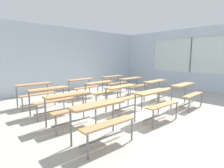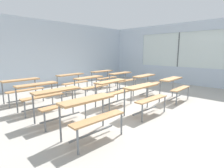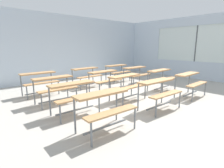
{
  "view_description": "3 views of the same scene",
  "coord_description": "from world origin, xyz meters",
  "px_view_note": "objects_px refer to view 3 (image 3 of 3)",
  "views": [
    {
      "loc": [
        -3.8,
        -3.3,
        1.6
      ],
      "look_at": [
        -0.07,
        0.76,
        0.75
      ],
      "focal_mm": 28.0,
      "sensor_mm": 36.0,
      "label": 1
    },
    {
      "loc": [
        -3.8,
        -3.3,
        1.6
      ],
      "look_at": [
        0.74,
        1.07,
        0.44
      ],
      "focal_mm": 28.0,
      "sensor_mm": 36.0,
      "label": 2
    },
    {
      "loc": [
        -3.8,
        -3.3,
        1.6
      ],
      "look_at": [
        -0.85,
        0.04,
        0.62
      ],
      "focal_mm": 28.0,
      "sensor_mm": 36.0,
      "label": 3
    }
  ],
  "objects_px": {
    "desk_bench_r2c1": "(105,76)",
    "desk_bench_r3c2": "(118,69)",
    "desk_bench_r2c0": "(55,84)",
    "desk_bench_r1c1": "(127,81)",
    "desk_bench_r0c1": "(159,88)",
    "desk_bench_r3c1": "(87,73)",
    "desk_bench_r3c0": "(39,78)",
    "desk_bench_r2c2": "(137,72)",
    "desk_bench_r1c2": "(162,75)",
    "desk_bench_r0c2": "(191,79)",
    "desk_bench_r0c0": "(105,103)",
    "desk_bench_r1c0": "(74,91)"
  },
  "relations": [
    {
      "from": "desk_bench_r2c1",
      "to": "desk_bench_r3c2",
      "type": "bearing_deg",
      "value": 31.6
    },
    {
      "from": "desk_bench_r3c2",
      "to": "desk_bench_r2c0",
      "type": "bearing_deg",
      "value": -162.44
    },
    {
      "from": "desk_bench_r1c1",
      "to": "desk_bench_r0c1",
      "type": "bearing_deg",
      "value": -90.59
    },
    {
      "from": "desk_bench_r1c1",
      "to": "desk_bench_r3c1",
      "type": "relative_size",
      "value": 1.0
    },
    {
      "from": "desk_bench_r2c0",
      "to": "desk_bench_r3c0",
      "type": "bearing_deg",
      "value": 91.4
    },
    {
      "from": "desk_bench_r1c1",
      "to": "desk_bench_r3c2",
      "type": "bearing_deg",
      "value": 50.34
    },
    {
      "from": "desk_bench_r2c0",
      "to": "desk_bench_r2c2",
      "type": "bearing_deg",
      "value": 1.05
    },
    {
      "from": "desk_bench_r1c2",
      "to": "desk_bench_r3c2",
      "type": "bearing_deg",
      "value": 89.17
    },
    {
      "from": "desk_bench_r2c0",
      "to": "desk_bench_r2c2",
      "type": "xyz_separation_m",
      "value": [
        3.54,
        0.05,
        0.0
      ]
    },
    {
      "from": "desk_bench_r0c2",
      "to": "desk_bench_r2c0",
      "type": "xyz_separation_m",
      "value": [
        -3.51,
        2.21,
        0.0
      ]
    },
    {
      "from": "desk_bench_r0c0",
      "to": "desk_bench_r1c2",
      "type": "bearing_deg",
      "value": 19.29
    },
    {
      "from": "desk_bench_r1c0",
      "to": "desk_bench_r1c1",
      "type": "bearing_deg",
      "value": -0.07
    },
    {
      "from": "desk_bench_r0c1",
      "to": "desk_bench_r1c2",
      "type": "xyz_separation_m",
      "value": [
        1.77,
        1.08,
        0.0
      ]
    },
    {
      "from": "desk_bench_r1c0",
      "to": "desk_bench_r2c0",
      "type": "bearing_deg",
      "value": 91.42
    },
    {
      "from": "desk_bench_r0c0",
      "to": "desk_bench_r2c2",
      "type": "distance_m",
      "value": 4.21
    },
    {
      "from": "desk_bench_r1c1",
      "to": "desk_bench_r0c2",
      "type": "bearing_deg",
      "value": -33.87
    },
    {
      "from": "desk_bench_r1c1",
      "to": "desk_bench_r3c2",
      "type": "height_order",
      "value": "same"
    },
    {
      "from": "desk_bench_r1c2",
      "to": "desk_bench_r3c1",
      "type": "distance_m",
      "value": 2.87
    },
    {
      "from": "desk_bench_r1c1",
      "to": "desk_bench_r1c2",
      "type": "height_order",
      "value": "same"
    },
    {
      "from": "desk_bench_r0c0",
      "to": "desk_bench_r2c2",
      "type": "bearing_deg",
      "value": 34.97
    },
    {
      "from": "desk_bench_r0c2",
      "to": "desk_bench_r2c2",
      "type": "height_order",
      "value": "same"
    },
    {
      "from": "desk_bench_r2c0",
      "to": "desk_bench_r2c2",
      "type": "height_order",
      "value": "same"
    },
    {
      "from": "desk_bench_r0c2",
      "to": "desk_bench_r1c0",
      "type": "distance_m",
      "value": 3.69
    },
    {
      "from": "desk_bench_r1c1",
      "to": "desk_bench_r2c1",
      "type": "relative_size",
      "value": 1.0
    },
    {
      "from": "desk_bench_r3c0",
      "to": "desk_bench_r1c1",
      "type": "bearing_deg",
      "value": -51.8
    },
    {
      "from": "desk_bench_r0c1",
      "to": "desk_bench_r1c1",
      "type": "distance_m",
      "value": 1.09
    },
    {
      "from": "desk_bench_r1c0",
      "to": "desk_bench_r2c1",
      "type": "xyz_separation_m",
      "value": [
        1.81,
        1.08,
        0.0
      ]
    },
    {
      "from": "desk_bench_r0c0",
      "to": "desk_bench_r0c2",
      "type": "bearing_deg",
      "value": 2.45
    },
    {
      "from": "desk_bench_r2c0",
      "to": "desk_bench_r2c1",
      "type": "xyz_separation_m",
      "value": [
        1.81,
        0.0,
        0.0
      ]
    },
    {
      "from": "desk_bench_r1c2",
      "to": "desk_bench_r0c1",
      "type": "bearing_deg",
      "value": -150.91
    },
    {
      "from": "desk_bench_r3c1",
      "to": "desk_bench_r0c0",
      "type": "bearing_deg",
      "value": -120.74
    },
    {
      "from": "desk_bench_r1c1",
      "to": "desk_bench_r3c0",
      "type": "xyz_separation_m",
      "value": [
        -1.78,
        2.25,
        0.0
      ]
    },
    {
      "from": "desk_bench_r2c0",
      "to": "desk_bench_r1c0",
      "type": "bearing_deg",
      "value": -89.7
    },
    {
      "from": "desk_bench_r0c0",
      "to": "desk_bench_r2c2",
      "type": "relative_size",
      "value": 1.01
    },
    {
      "from": "desk_bench_r2c0",
      "to": "desk_bench_r2c2",
      "type": "distance_m",
      "value": 3.54
    },
    {
      "from": "desk_bench_r0c1",
      "to": "desk_bench_r3c0",
      "type": "relative_size",
      "value": 1.02
    },
    {
      "from": "desk_bench_r0c2",
      "to": "desk_bench_r0c0",
      "type": "bearing_deg",
      "value": 178.34
    },
    {
      "from": "desk_bench_r2c0",
      "to": "desk_bench_r3c2",
      "type": "xyz_separation_m",
      "value": [
        3.5,
        1.14,
        0.0
      ]
    },
    {
      "from": "desk_bench_r0c2",
      "to": "desk_bench_r1c2",
      "type": "bearing_deg",
      "value": 85.97
    },
    {
      "from": "desk_bench_r1c2",
      "to": "desk_bench_r1c0",
      "type": "bearing_deg",
      "value": 176.85
    },
    {
      "from": "desk_bench_r2c2",
      "to": "desk_bench_r1c1",
      "type": "bearing_deg",
      "value": -146.1
    },
    {
      "from": "desk_bench_r0c0",
      "to": "desk_bench_r1c0",
      "type": "distance_m",
      "value": 1.15
    },
    {
      "from": "desk_bench_r1c1",
      "to": "desk_bench_r1c2",
      "type": "distance_m",
      "value": 1.8
    },
    {
      "from": "desk_bench_r3c2",
      "to": "desk_bench_r3c1",
      "type": "bearing_deg",
      "value": 179.41
    },
    {
      "from": "desk_bench_r0c1",
      "to": "desk_bench_r1c1",
      "type": "relative_size",
      "value": 1.0
    },
    {
      "from": "desk_bench_r2c1",
      "to": "desk_bench_r2c2",
      "type": "xyz_separation_m",
      "value": [
        1.72,
        0.05,
        0.0
      ]
    },
    {
      "from": "desk_bench_r2c0",
      "to": "desk_bench_r3c0",
      "type": "xyz_separation_m",
      "value": [
        -0.02,
        1.14,
        0.0
      ]
    },
    {
      "from": "desk_bench_r1c0",
      "to": "desk_bench_r3c1",
      "type": "distance_m",
      "value": 2.86
    },
    {
      "from": "desk_bench_r0c0",
      "to": "desk_bench_r2c1",
      "type": "xyz_separation_m",
      "value": [
        1.82,
        2.23,
        0.0
      ]
    },
    {
      "from": "desk_bench_r0c0",
      "to": "desk_bench_r0c2",
      "type": "height_order",
      "value": "same"
    }
  ]
}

